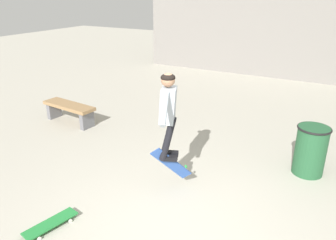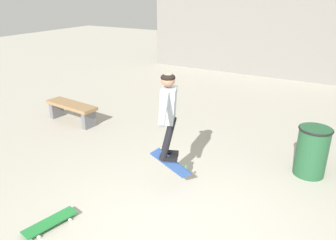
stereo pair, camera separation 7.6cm
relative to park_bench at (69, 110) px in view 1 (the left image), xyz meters
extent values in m
plane|color=#B2AD9E|center=(4.10, -2.11, -0.35)|extent=(40.00, 40.00, 0.00)
cube|color=gray|center=(4.10, 7.20, 1.87)|extent=(11.73, 0.40, 4.43)
cube|color=#99754C|center=(0.00, 0.00, 0.10)|extent=(1.51, 0.57, 0.08)
cube|color=slate|center=(-0.61, 0.06, -0.14)|extent=(0.16, 0.37, 0.41)
cube|color=slate|center=(0.61, -0.06, -0.14)|extent=(0.16, 0.37, 0.41)
cylinder|color=#235633|center=(5.56, 0.29, 0.11)|extent=(0.54, 0.54, 0.91)
torus|color=black|center=(5.56, 0.29, 0.54)|extent=(0.58, 0.58, 0.04)
cube|color=#9EA8B2|center=(3.58, -1.41, 1.15)|extent=(0.36, 0.41, 0.55)
sphere|color=#A37556|center=(3.58, -1.41, 1.55)|extent=(0.27, 0.27, 0.21)
ellipsoid|color=black|center=(3.58, -1.41, 1.58)|extent=(0.29, 0.29, 0.12)
cylinder|color=black|center=(3.55, -1.33, 0.60)|extent=(0.30, 0.16, 0.69)
cube|color=black|center=(3.58, -1.32, 0.29)|extent=(0.28, 0.19, 0.07)
cylinder|color=black|center=(3.61, -1.49, 0.60)|extent=(0.27, 0.24, 0.69)
cube|color=black|center=(3.64, -1.48, 0.29)|extent=(0.28, 0.19, 0.07)
cylinder|color=#9EA8B2|center=(3.43, -1.04, 1.25)|extent=(0.27, 0.52, 0.41)
cylinder|color=#9EA8B2|center=(3.73, -1.78, 1.25)|extent=(0.27, 0.52, 0.41)
cube|color=#2D519E|center=(3.64, -1.41, 0.16)|extent=(0.54, 0.46, 0.69)
cylinder|color=green|center=(3.82, -1.23, 0.06)|extent=(0.06, 0.08, 0.07)
cylinder|color=green|center=(3.66, -1.26, -0.07)|extent=(0.06, 0.08, 0.07)
cylinder|color=green|center=(3.58, -1.48, 0.41)|extent=(0.06, 0.08, 0.07)
cylinder|color=green|center=(3.42, -1.51, 0.28)|extent=(0.06, 0.08, 0.07)
cube|color=#237F38|center=(2.59, -3.04, -0.28)|extent=(0.38, 0.80, 0.02)
cylinder|color=silver|center=(2.53, -2.78, -0.32)|extent=(0.03, 0.06, 0.05)
cylinder|color=silver|center=(2.76, -2.83, -0.32)|extent=(0.03, 0.06, 0.05)
cylinder|color=silver|center=(2.42, -3.25, -0.32)|extent=(0.03, 0.06, 0.05)
cylinder|color=silver|center=(2.65, -3.30, -0.32)|extent=(0.03, 0.06, 0.05)
camera|label=1|loc=(5.84, -5.51, 2.79)|focal=35.00mm
camera|label=2|loc=(5.91, -5.48, 2.79)|focal=35.00mm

